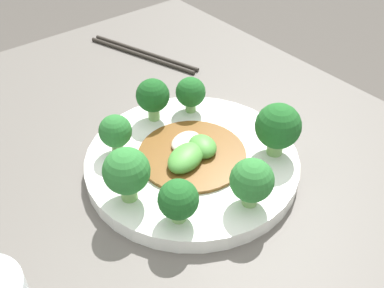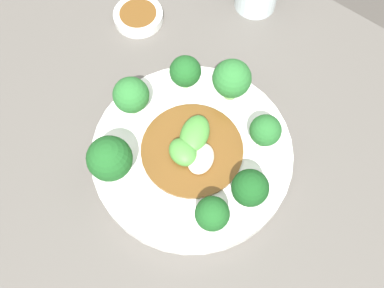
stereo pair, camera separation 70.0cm
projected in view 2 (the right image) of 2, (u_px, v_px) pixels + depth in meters
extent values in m
plane|color=#4C4742|center=(191.00, 251.00, 1.34)|extent=(8.00, 8.00, 0.00)
cube|color=#5B5651|center=(190.00, 216.00, 0.99)|extent=(0.98, 0.70, 0.78)
cylinder|color=white|center=(192.00, 153.00, 0.62)|extent=(0.27, 0.27, 0.02)
cylinder|color=#7AAD5B|center=(230.00, 91.00, 0.64)|extent=(0.02, 0.02, 0.02)
sphere|color=#2D7533|center=(232.00, 79.00, 0.61)|extent=(0.05, 0.05, 0.05)
cylinder|color=#89B76B|center=(114.00, 168.00, 0.59)|extent=(0.02, 0.02, 0.02)
sphere|color=#1E5B23|center=(110.00, 159.00, 0.56)|extent=(0.06, 0.06, 0.06)
cylinder|color=#89B76B|center=(247.00, 195.00, 0.57)|extent=(0.02, 0.02, 0.02)
sphere|color=#19511E|center=(250.00, 188.00, 0.54)|extent=(0.05, 0.05, 0.05)
cylinder|color=#89B76B|center=(211.00, 219.00, 0.56)|extent=(0.01, 0.01, 0.01)
sphere|color=#1E5B23|center=(212.00, 214.00, 0.54)|extent=(0.04, 0.04, 0.04)
cylinder|color=#70A356|center=(263.00, 139.00, 0.61)|extent=(0.01, 0.01, 0.02)
sphere|color=#286B2D|center=(265.00, 130.00, 0.58)|extent=(0.04, 0.04, 0.04)
cylinder|color=#89B76B|center=(186.00, 81.00, 0.65)|extent=(0.02, 0.02, 0.01)
sphere|color=#1E5B23|center=(185.00, 71.00, 0.62)|extent=(0.04, 0.04, 0.04)
cylinder|color=#89B76B|center=(133.00, 105.00, 0.63)|extent=(0.02, 0.02, 0.02)
sphere|color=#2D7533|center=(131.00, 95.00, 0.60)|extent=(0.05, 0.05, 0.05)
cylinder|color=brown|center=(192.00, 149.00, 0.61)|extent=(0.14, 0.14, 0.01)
ellipsoid|color=#4C933D|center=(183.00, 152.00, 0.59)|extent=(0.05, 0.04, 0.02)
ellipsoid|color=beige|center=(201.00, 158.00, 0.59)|extent=(0.05, 0.06, 0.01)
ellipsoid|color=#4C933D|center=(192.00, 137.00, 0.60)|extent=(0.06, 0.07, 0.02)
cylinder|color=white|center=(138.00, 16.00, 0.72)|extent=(0.08, 0.08, 0.01)
cylinder|color=brown|center=(138.00, 14.00, 0.72)|extent=(0.06, 0.06, 0.00)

